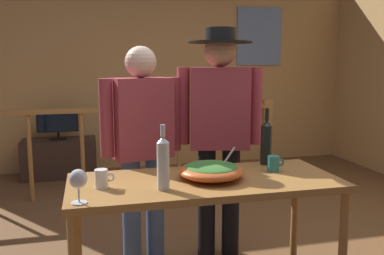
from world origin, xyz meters
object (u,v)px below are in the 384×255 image
wine_bottle_dark (266,142)px  mug_teal (274,164)px  stair_railing (153,136)px  serving_table (205,192)px  flat_screen_tv (58,122)px  salad_bowl (211,170)px  person_standing_left (142,139)px  framed_picture (259,36)px  wine_bottle_clear (163,162)px  mug_white (102,179)px  tv_console (60,158)px  person_standing_right (219,122)px  wine_glass (78,180)px

wine_bottle_dark → mug_teal: size_ratio=3.40×
stair_railing → serving_table: size_ratio=2.42×
flat_screen_tv → salad_bowl: size_ratio=1.30×
flat_screen_tv → person_standing_left: size_ratio=0.32×
framed_picture → mug_teal: bearing=-111.2°
mug_teal → person_standing_left: person_standing_left is taller
salad_bowl → person_standing_left: size_ratio=0.24×
flat_screen_tv → wine_bottle_clear: (0.75, -3.27, 0.21)m
wine_bottle_dark → mug_teal: bearing=-99.1°
salad_bowl → mug_white: (-0.62, -0.03, 0.00)m
framed_picture → serving_table: framed_picture is taller
stair_railing → serving_table: bearing=-91.1°
wine_bottle_clear → person_standing_left: (-0.01, 0.75, -0.01)m
tv_console → mug_teal: mug_teal is taller
serving_table → person_standing_right: 0.75m
stair_railing → salad_bowl: (-0.00, -2.24, 0.19)m
mug_white → mug_teal: size_ratio=0.97×
framed_picture → mug_teal: size_ratio=7.39×
framed_picture → person_standing_left: (-2.06, -2.83, -0.89)m
tv_console → salad_bowl: size_ratio=2.37×
salad_bowl → wine_bottle_clear: bearing=-155.5°
framed_picture → person_standing_right: framed_picture is taller
stair_railing → wine_bottle_dark: (0.45, -1.99, 0.29)m
tv_console → flat_screen_tv: bearing=-90.0°
wine_bottle_clear → mug_teal: 0.76m
person_standing_left → tv_console: bearing=-88.2°
serving_table → mug_white: (-0.58, -0.03, 0.13)m
salad_bowl → person_standing_left: person_standing_left is taller
wine_bottle_clear → framed_picture: bearing=60.4°
wine_bottle_dark → salad_bowl: bearing=-151.2°
flat_screen_tv → person_standing_left: bearing=-73.8°
serving_table → wine_glass: (-0.70, -0.26, 0.19)m
salad_bowl → person_standing_left: 0.70m
tv_console → wine_glass: bearing=-84.7°
wine_bottle_dark → person_standing_left: (-0.77, 0.37, -0.01)m
framed_picture → person_standing_left: 3.61m
tv_console → mug_white: mug_white is taller
wine_bottle_clear → person_standing_right: 0.94m
mug_teal → wine_bottle_dark: bearing=80.9°
stair_railing → mug_teal: 2.22m
serving_table → person_standing_left: person_standing_left is taller
wine_bottle_clear → flat_screen_tv: bearing=102.9°
mug_teal → serving_table: bearing=-171.8°
tv_console → wine_bottle_clear: wine_bottle_clear is taller
mug_teal → person_standing_left: 0.93m
framed_picture → serving_table: size_ratio=0.52×
salad_bowl → stair_railing: bearing=89.9°
wine_bottle_clear → wine_bottle_dark: wine_bottle_dark is taller
wine_bottle_clear → mug_white: (-0.32, 0.11, -0.10)m
mug_white → mug_teal: mug_white is taller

